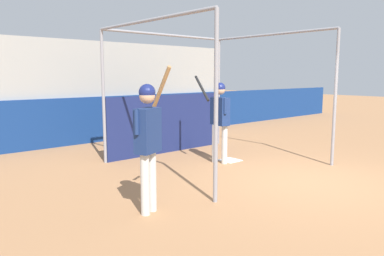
# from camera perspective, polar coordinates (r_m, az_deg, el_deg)

# --- Properties ---
(ground_plane) EXTENTS (60.00, 60.00, 0.00)m
(ground_plane) POSITION_cam_1_polar(r_m,az_deg,el_deg) (7.55, 17.01, -7.75)
(ground_plane) COLOR #A8754C
(outfield_wall) EXTENTS (24.00, 0.12, 1.36)m
(outfield_wall) POSITION_cam_1_polar(r_m,az_deg,el_deg) (12.10, -10.16, 1.65)
(outfield_wall) COLOR navy
(outfield_wall) RESTS_ON ground
(bleacher_section) EXTENTS (8.70, 3.20, 3.04)m
(bleacher_section) POSITION_cam_1_polar(r_m,az_deg,el_deg) (13.48, -13.94, 5.76)
(bleacher_section) COLOR #9E9E99
(bleacher_section) RESTS_ON ground
(batting_cage) EXTENTS (3.77, 3.65, 3.04)m
(batting_cage) POSITION_cam_1_polar(r_m,az_deg,el_deg) (9.25, -1.34, 3.58)
(batting_cage) COLOR gray
(batting_cage) RESTS_ON ground
(home_plate) EXTENTS (0.44, 0.44, 0.02)m
(home_plate) POSITION_cam_1_polar(r_m,az_deg,el_deg) (8.94, 5.77, -4.91)
(home_plate) COLOR white
(home_plate) RESTS_ON ground
(player_batter) EXTENTS (0.57, 0.98, 2.00)m
(player_batter) POSITION_cam_1_polar(r_m,az_deg,el_deg) (8.51, 4.20, 2.11)
(player_batter) COLOR silver
(player_batter) RESTS_ON ground
(player_waiting) EXTENTS (0.63, 0.58, 2.15)m
(player_waiting) POSITION_cam_1_polar(r_m,az_deg,el_deg) (5.40, -6.71, -1.08)
(player_waiting) COLOR silver
(player_waiting) RESTS_ON ground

